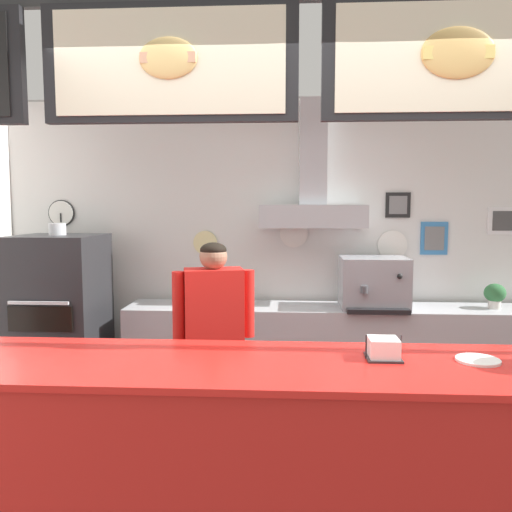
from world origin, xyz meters
The scene contains 10 objects.
back_wall_assembly centered at (0.01, 2.17, 1.48)m, with size 5.57×2.46×2.74m.
service_counter centered at (0.00, -0.21, 0.53)m, with size 4.93×0.72×1.06m.
back_prep_counter centered at (0.43, 1.96, 0.44)m, with size 3.85×0.53×0.88m.
pizza_oven centered at (-2.02, 1.73, 0.76)m, with size 0.68×0.74×1.61m.
shop_worker centered at (-0.58, 0.83, 0.82)m, with size 0.53×0.30×1.52m.
espresso_machine centered at (0.64, 1.94, 1.10)m, with size 0.56×0.51×0.43m.
potted_oregano centered at (-0.54, 1.96, 0.98)m, with size 0.14×0.14×0.18m.
potted_rosemary centered at (1.67, 1.97, 1.00)m, with size 0.18×0.18×0.21m.
napkin_holder centered at (0.34, -0.13, 1.10)m, with size 0.16×0.16×0.11m.
condiment_plate centered at (0.76, -0.15, 1.06)m, with size 0.19×0.19×0.01m.
Camera 1 is at (-0.10, -2.44, 1.75)m, focal length 35.85 mm.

